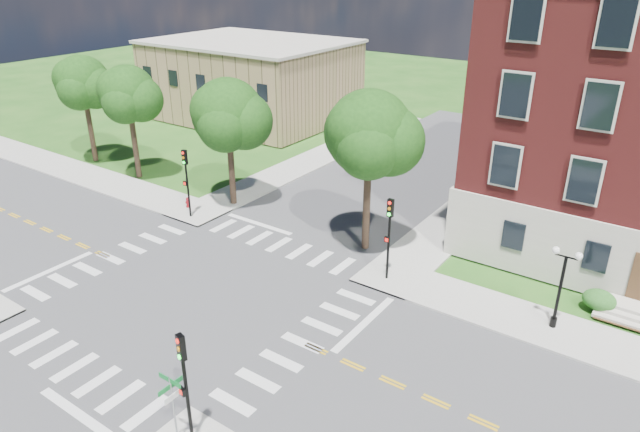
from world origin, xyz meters
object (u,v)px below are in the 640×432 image
Objects in this scene: traffic_signal_ne at (389,229)px; traffic_signal_nw at (186,175)px; traffic_signal_se at (184,376)px; fire_hydrant at (188,203)px; twin_lamp_west at (561,284)px; street_sign_pole at (172,399)px.

traffic_signal_ne is 15.24m from traffic_signal_nw.
fire_hydrant is (-16.38, 15.13, -2.72)m from traffic_signal_se.
traffic_signal_se and traffic_signal_ne have the same top height.
fire_hydrant is (-25.43, -0.06, -2.06)m from twin_lamp_west.
fire_hydrant is (-16.55, 0.57, -2.72)m from traffic_signal_ne.
traffic_signal_nw is at bearing 136.87° from traffic_signal_se.
street_sign_pole is at bearing -44.51° from traffic_signal_nw.
traffic_signal_ne is at bearing 88.17° from street_sign_pole.
street_sign_pole is 22.43m from fire_hydrant.
traffic_signal_ne is 1.13× the size of twin_lamp_west.
twin_lamp_west is (24.11, 1.08, -0.66)m from traffic_signal_nw.
twin_lamp_west is 18.18m from street_sign_pole.
traffic_signal_se is 6.40× the size of fire_hydrant.
twin_lamp_west is 25.51m from fire_hydrant.
traffic_signal_nw reaches higher than fire_hydrant.
street_sign_pole is at bearing -91.83° from traffic_signal_ne.
traffic_signal_ne reaches higher than twin_lamp_west.
traffic_signal_se is 20.64m from traffic_signal_nw.
street_sign_pole is (14.76, -14.51, -0.88)m from traffic_signal_nw.
fire_hydrant is at bearing 142.12° from traffic_signal_nw.
traffic_signal_se is 17.70m from twin_lamp_west.
traffic_signal_se is at bearing 52.60° from street_sign_pole.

